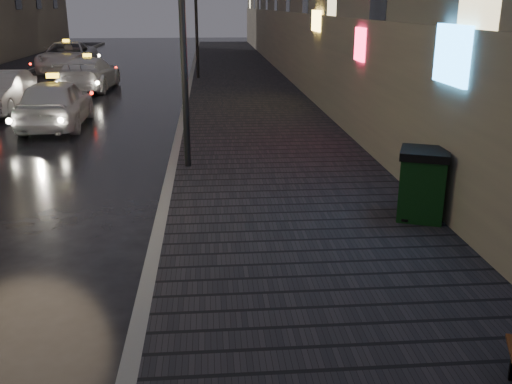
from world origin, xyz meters
TOP-DOWN VIEW (x-y plane):
  - ground at (0.00, 0.00)m, footprint 120.00×120.00m
  - sidewalk at (3.90, 21.00)m, footprint 4.60×58.00m
  - curb at (1.50, 21.00)m, footprint 0.20×58.00m
  - lamp_near at (1.85, 6.00)m, footprint 0.36×0.36m
  - lamp_far at (1.85, 22.00)m, footprint 0.36×0.36m
  - trash_bin at (5.80, 2.44)m, footprint 0.99×0.99m
  - taxi_near at (-2.24, 11.26)m, footprint 1.92×4.38m
  - taxi_mid at (-2.78, 19.16)m, footprint 2.16×4.93m
  - taxi_far at (-5.34, 26.57)m, footprint 2.93×5.87m

SIDE VIEW (x-z plane):
  - ground at x=0.00m, z-range 0.00..0.00m
  - sidewalk at x=3.90m, z-range 0.00..0.15m
  - curb at x=1.50m, z-range 0.00..0.15m
  - taxi_mid at x=-2.78m, z-range 0.00..1.41m
  - taxi_near at x=-2.24m, z-range 0.00..1.47m
  - trash_bin at x=5.80m, z-range 0.16..1.33m
  - taxi_far at x=-5.34m, z-range 0.00..1.60m
  - lamp_near at x=1.85m, z-range 0.85..6.13m
  - lamp_far at x=1.85m, z-range 0.85..6.13m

